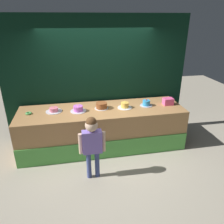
{
  "coord_description": "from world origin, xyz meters",
  "views": [
    {
      "loc": [
        -0.61,
        -3.73,
        2.71
      ],
      "look_at": [
        0.18,
        0.31,
        0.9
      ],
      "focal_mm": 34.79,
      "sensor_mm": 36.0,
      "label": 1
    }
  ],
  "objects": [
    {
      "name": "stage_platform",
      "position": [
        0.0,
        0.51,
        0.45
      ],
      "size": [
        3.53,
        1.04,
        0.9
      ],
      "color": "#B27F4C",
      "rests_on": "ground_plane"
    },
    {
      "name": "cake_center",
      "position": [
        0.0,
        0.55,
        0.96
      ],
      "size": [
        0.3,
        0.3,
        0.13
      ],
      "color": "white",
      "rests_on": "stage_platform"
    },
    {
      "name": "ground_plane",
      "position": [
        0.0,
        0.0,
        0.0
      ],
      "size": [
        12.0,
        12.0,
        0.0
      ],
      "primitive_type": "plane",
      "color": "#ADA38E"
    },
    {
      "name": "cake_far_left",
      "position": [
        -1.0,
        0.58,
        0.93
      ],
      "size": [
        0.34,
        0.34,
        0.13
      ],
      "color": "silver",
      "rests_on": "stage_platform"
    },
    {
      "name": "pink_box",
      "position": [
        1.5,
        0.5,
        0.97
      ],
      "size": [
        0.22,
        0.17,
        0.15
      ],
      "primitive_type": "cube",
      "rotation": [
        0.0,
        0.0,
        -0.01
      ],
      "color": "#F95695",
      "rests_on": "stage_platform"
    },
    {
      "name": "donut",
      "position": [
        -1.5,
        0.54,
        0.91
      ],
      "size": [
        0.13,
        0.13,
        0.04
      ],
      "primitive_type": "torus",
      "color": "#59B259",
      "rests_on": "stage_platform"
    },
    {
      "name": "cake_left",
      "position": [
        -0.5,
        0.5,
        0.95
      ],
      "size": [
        0.33,
        0.33,
        0.18
      ],
      "color": "silver",
      "rests_on": "stage_platform"
    },
    {
      "name": "cake_right",
      "position": [
        0.5,
        0.49,
        0.95
      ],
      "size": [
        0.31,
        0.31,
        0.17
      ],
      "color": "white",
      "rests_on": "stage_platform"
    },
    {
      "name": "curtain_backdrop",
      "position": [
        0.0,
        1.12,
        1.4
      ],
      "size": [
        4.19,
        0.08,
        2.79
      ],
      "primitive_type": "cube",
      "color": "black",
      "rests_on": "ground_plane"
    },
    {
      "name": "child_figure",
      "position": [
        -0.33,
        -0.52,
        0.78
      ],
      "size": [
        0.47,
        0.21,
        1.21
      ],
      "color": "#3F4C8C",
      "rests_on": "ground_plane"
    },
    {
      "name": "cake_far_right",
      "position": [
        1.0,
        0.52,
        0.95
      ],
      "size": [
        0.27,
        0.27,
        0.15
      ],
      "color": "silver",
      "rests_on": "stage_platform"
    }
  ]
}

